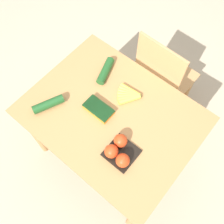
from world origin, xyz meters
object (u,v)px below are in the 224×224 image
Objects in this scene: tomato_pack at (119,151)px; cucumber_far at (48,104)px; banana_bunch at (130,95)px; carrot_bag at (99,109)px; chair at (162,78)px; cucumber_near at (105,71)px.

tomato_pack is 0.86× the size of cucumber_far.
carrot_bag is at bearing -112.03° from banana_bunch.
chair reaches higher than cucumber_far.
chair is 0.96m from cucumber_far.
cucumber_near reaches higher than banana_bunch.
cucumber_far is at bearing -104.65° from cucumber_near.
carrot_bag is 0.29m from cucumber_near.
banana_bunch is 0.77× the size of cucumber_far.
tomato_pack reaches higher than banana_bunch.
cucumber_near is 0.44m from cucumber_far.
tomato_pack is 0.95× the size of carrot_bag.
chair is 4.64× the size of cucumber_far.
chair is at bearing 81.65° from carrot_bag.
cucumber_near is (-0.24, 0.04, 0.01)m from banana_bunch.
cucumber_far reaches higher than banana_bunch.
banana_bunch is 0.90× the size of tomato_pack.
tomato_pack reaches higher than carrot_bag.
cucumber_near is (-0.15, 0.25, 0.00)m from carrot_bag.
banana_bunch is (-0.01, -0.44, 0.30)m from chair.
banana_bunch is at bearing 48.09° from cucumber_far.
tomato_pack reaches higher than cucumber_far.
carrot_bag is (-0.09, -0.21, 0.01)m from banana_bunch.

